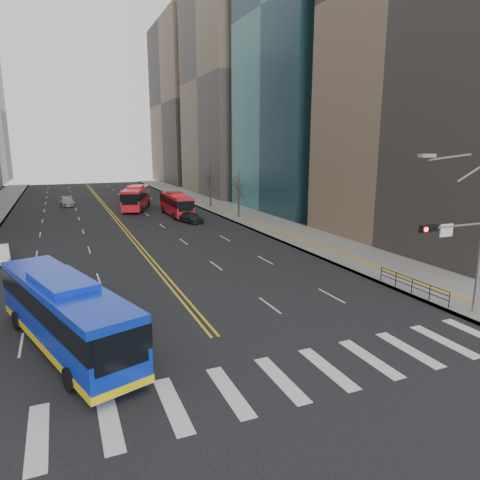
{
  "coord_description": "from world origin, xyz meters",
  "views": [
    {
      "loc": [
        -6.89,
        -14.59,
        9.73
      ],
      "look_at": [
        3.53,
        10.05,
        3.89
      ],
      "focal_mm": 32.0,
      "sensor_mm": 36.0,
      "label": 1
    }
  ],
  "objects": [
    {
      "name": "blue_bus",
      "position": [
        -7.13,
        6.79,
        1.9
      ],
      "size": [
        6.36,
        12.67,
        3.62
      ],
      "color": "#0C2ABC",
      "rests_on": "ground"
    },
    {
      "name": "office_towers",
      "position": [
        0.12,
        68.51,
        23.92
      ],
      "size": [
        83.0,
        134.0,
        58.0
      ],
      "color": "gray",
      "rests_on": "ground"
    },
    {
      "name": "red_bus_near",
      "position": [
        8.46,
        45.3,
        1.85
      ],
      "size": [
        2.69,
        10.4,
        3.32
      ],
      "color": "red",
      "rests_on": "ground"
    },
    {
      "name": "crosswalk",
      "position": [
        0.0,
        0.0,
        0.01
      ],
      "size": [
        26.7,
        4.0,
        0.01
      ],
      "color": "silver",
      "rests_on": "ground"
    },
    {
      "name": "signal_mast",
      "position": [
        13.77,
        2.0,
        4.86
      ],
      "size": [
        5.37,
        0.37,
        9.39
      ],
      "color": "gray",
      "rests_on": "ground"
    },
    {
      "name": "ground",
      "position": [
        0.0,
        0.0,
        0.0
      ],
      "size": [
        220.0,
        220.0,
        0.0
      ],
      "primitive_type": "plane",
      "color": "black"
    },
    {
      "name": "street_trees",
      "position": [
        -7.18,
        34.55,
        4.87
      ],
      "size": [
        35.2,
        47.2,
        7.6
      ],
      "color": "black",
      "rests_on": "ground"
    },
    {
      "name": "centerline",
      "position": [
        0.0,
        55.0,
        0.01
      ],
      "size": [
        0.55,
        100.0,
        0.01
      ],
      "color": "gold",
      "rests_on": "ground"
    },
    {
      "name": "pedestrian_railing",
      "position": [
        14.3,
        6.0,
        0.82
      ],
      "size": [
        0.06,
        6.06,
        1.02
      ],
      "color": "black",
      "rests_on": "sidewalk_right"
    },
    {
      "name": "car_silver",
      "position": [
        -5.82,
        62.78,
        0.75
      ],
      "size": [
        2.5,
        5.3,
        1.49
      ],
      "primitive_type": "imported",
      "rotation": [
        0.0,
        0.0,
        0.08
      ],
      "color": "#949499",
      "rests_on": "ground"
    },
    {
      "name": "car_dark_mid",
      "position": [
        8.69,
        38.77,
        0.73
      ],
      "size": [
        2.88,
        4.59,
        1.46
      ],
      "primitive_type": "imported",
      "rotation": [
        0.0,
        0.0,
        0.29
      ],
      "color": "black",
      "rests_on": "ground"
    },
    {
      "name": "sidewalk_right",
      "position": [
        17.5,
        45.0,
        0.07
      ],
      "size": [
        7.0,
        130.0,
        0.15
      ],
      "primitive_type": "cube",
      "color": "gray",
      "rests_on": "ground"
    },
    {
      "name": "red_bus_far",
      "position": [
        4.31,
        54.12,
        2.08
      ],
      "size": [
        6.38,
        12.1,
        3.74
      ],
      "color": "red",
      "rests_on": "ground"
    },
    {
      "name": "car_dark_far",
      "position": [
        12.24,
        65.0,
        0.68
      ],
      "size": [
        3.81,
        5.37,
        1.36
      ],
      "primitive_type": "imported",
      "rotation": [
        0.0,
        0.0,
        -0.35
      ],
      "color": "black",
      "rests_on": "ground"
    }
  ]
}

